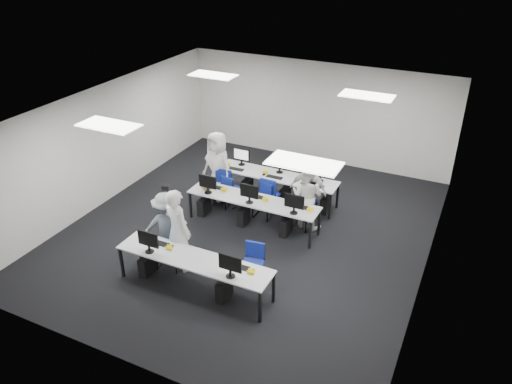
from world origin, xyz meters
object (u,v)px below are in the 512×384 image
at_px(chair_4, 302,217).
at_px(student_2, 218,166).
at_px(chair_0, 172,253).
at_px(chair_6, 270,201).
at_px(student_0, 178,230).
at_px(chair_5, 232,195).
at_px(desk_mid, 253,201).
at_px(desk_front, 194,261).
at_px(chair_7, 306,208).
at_px(student_3, 308,190).
at_px(photographer, 167,226).
at_px(chair_2, 221,195).
at_px(student_1, 307,196).
at_px(chair_3, 264,205).
at_px(chair_1, 252,271).

distance_m(chair_4, student_2, 2.63).
relative_size(chair_0, chair_6, 1.19).
relative_size(chair_6, student_0, 0.45).
height_order(chair_0, chair_5, chair_0).
height_order(desk_mid, chair_4, chair_4).
xyz_separation_m(chair_0, chair_6, (0.91, 3.00, -0.05)).
distance_m(desk_front, student_2, 3.79).
relative_size(desk_mid, chair_7, 3.80).
bearing_deg(desk_mid, student_3, 39.67).
xyz_separation_m(chair_6, student_2, (-1.49, 0.03, 0.65)).
xyz_separation_m(chair_6, photographer, (-1.14, -2.77, 0.51)).
relative_size(chair_7, student_0, 0.46).
relative_size(chair_0, student_0, 0.53).
xyz_separation_m(chair_2, student_2, (-0.26, 0.32, 0.63)).
bearing_deg(photographer, chair_7, -148.08).
height_order(desk_front, chair_6, chair_6).
bearing_deg(student_0, chair_0, 19.97).
distance_m(student_1, photographer, 3.34).
distance_m(chair_0, chair_4, 3.24).
height_order(chair_2, chair_3, chair_3).
bearing_deg(chair_5, chair_0, -78.73).
relative_size(desk_front, student_3, 2.03).
xyz_separation_m(chair_5, photographer, (-0.15, -2.63, 0.51)).
bearing_deg(chair_1, student_0, 179.34).
height_order(desk_mid, student_0, student_0).
relative_size(chair_2, chair_5, 1.09).
relative_size(chair_6, chair_7, 0.98).
distance_m(chair_3, student_1, 1.21).
bearing_deg(chair_0, chair_1, -0.10).
xyz_separation_m(chair_5, chair_7, (1.95, 0.19, 0.00)).
bearing_deg(photographer, chair_4, -153.77).
distance_m(chair_2, chair_5, 0.27).
bearing_deg(student_0, chair_7, -100.24).
bearing_deg(chair_5, student_0, -74.78).
xyz_separation_m(chair_3, student_1, (1.09, 0.03, 0.51)).
bearing_deg(chair_0, chair_4, 46.73).
bearing_deg(student_0, chair_1, -154.30).
bearing_deg(chair_7, chair_1, -88.10).
relative_size(chair_1, student_3, 0.54).
distance_m(student_3, photographer, 3.50).
bearing_deg(photographer, desk_mid, -141.36).
height_order(chair_0, student_3, student_3).
relative_size(chair_4, chair_7, 0.97).
xyz_separation_m(student_1, student_2, (-2.57, 0.32, 0.11)).
bearing_deg(student_0, student_3, -101.23).
relative_size(chair_1, chair_4, 1.04).
bearing_deg(chair_1, desk_front, -151.72).
bearing_deg(chair_1, desk_mid, 107.81).
xyz_separation_m(desk_mid, chair_6, (0.04, 0.87, -0.42)).
bearing_deg(chair_6, chair_7, 12.02).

